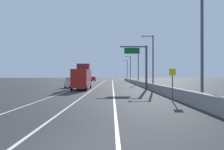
{
  "coord_description": "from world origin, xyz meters",
  "views": [
    {
      "loc": [
        1.29,
        -6.8,
        2.37
      ],
      "look_at": [
        1.07,
        42.96,
        2.5
      ],
      "focal_mm": 34.41,
      "sensor_mm": 36.0,
      "label": 1
    }
  ],
  "objects_px": {
    "speed_advisory_sign": "(173,82)",
    "car_white_2": "(72,83)",
    "car_green_1": "(87,80)",
    "lamp_post_right_fifth": "(128,69)",
    "lamp_post_right_second": "(152,58)",
    "lamp_post_right_fourth": "(131,67)",
    "overhead_sign_gantry": "(143,62)",
    "box_truck": "(83,77)",
    "lamp_post_right_near": "(200,37)",
    "lamp_post_right_third": "(138,64)",
    "car_red_0": "(94,79)"
  },
  "relations": [
    {
      "from": "lamp_post_right_second",
      "to": "box_truck",
      "type": "xyz_separation_m",
      "value": [
        -12.17,
        -2.09,
        -3.53
      ]
    },
    {
      "from": "lamp_post_right_second",
      "to": "lamp_post_right_near",
      "type": "bearing_deg",
      "value": -89.78
    },
    {
      "from": "speed_advisory_sign",
      "to": "car_white_2",
      "type": "distance_m",
      "value": 26.34
    },
    {
      "from": "overhead_sign_gantry",
      "to": "car_green_1",
      "type": "bearing_deg",
      "value": 115.5
    },
    {
      "from": "overhead_sign_gantry",
      "to": "car_green_1",
      "type": "xyz_separation_m",
      "value": [
        -12.74,
        26.71,
        -3.8
      ]
    },
    {
      "from": "car_white_2",
      "to": "lamp_post_right_fourth",
      "type": "bearing_deg",
      "value": 68.74
    },
    {
      "from": "lamp_post_right_second",
      "to": "car_red_0",
      "type": "distance_m",
      "value": 54.12
    },
    {
      "from": "speed_advisory_sign",
      "to": "lamp_post_right_fifth",
      "type": "relative_size",
      "value": 0.31
    },
    {
      "from": "lamp_post_right_near",
      "to": "speed_advisory_sign",
      "type": "bearing_deg",
      "value": 128.04
    },
    {
      "from": "speed_advisory_sign",
      "to": "box_truck",
      "type": "xyz_separation_m",
      "value": [
        -10.65,
        16.61,
        0.28
      ]
    },
    {
      "from": "lamp_post_right_fifth",
      "to": "box_truck",
      "type": "relative_size",
      "value": 1.09
    },
    {
      "from": "overhead_sign_gantry",
      "to": "car_white_2",
      "type": "bearing_deg",
      "value": 156.52
    },
    {
      "from": "lamp_post_right_fourth",
      "to": "speed_advisory_sign",
      "type": "bearing_deg",
      "value": -91.0
    },
    {
      "from": "overhead_sign_gantry",
      "to": "speed_advisory_sign",
      "type": "relative_size",
      "value": 2.5
    },
    {
      "from": "lamp_post_right_third",
      "to": "car_red_0",
      "type": "relative_size",
      "value": 2.05
    },
    {
      "from": "lamp_post_right_fifth",
      "to": "lamp_post_right_fourth",
      "type": "bearing_deg",
      "value": -90.86
    },
    {
      "from": "lamp_post_right_fourth",
      "to": "box_truck",
      "type": "bearing_deg",
      "value": -105.02
    },
    {
      "from": "speed_advisory_sign",
      "to": "box_truck",
      "type": "relative_size",
      "value": 0.34
    },
    {
      "from": "lamp_post_right_second",
      "to": "car_green_1",
      "type": "height_order",
      "value": "lamp_post_right_second"
    },
    {
      "from": "lamp_post_right_near",
      "to": "car_white_2",
      "type": "height_order",
      "value": "lamp_post_right_near"
    },
    {
      "from": "overhead_sign_gantry",
      "to": "lamp_post_right_second",
      "type": "xyz_separation_m",
      "value": [
        1.97,
        1.88,
        0.85
      ]
    },
    {
      "from": "car_green_1",
      "to": "car_white_2",
      "type": "xyz_separation_m",
      "value": [
        -0.42,
        -21.0,
        0.05
      ]
    },
    {
      "from": "lamp_post_right_near",
      "to": "lamp_post_right_third",
      "type": "distance_m",
      "value": 41.5
    },
    {
      "from": "lamp_post_right_fourth",
      "to": "lamp_post_right_fifth",
      "type": "relative_size",
      "value": 1.0
    },
    {
      "from": "lamp_post_right_second",
      "to": "car_white_2",
      "type": "xyz_separation_m",
      "value": [
        -15.13,
        3.83,
        -4.59
      ]
    },
    {
      "from": "overhead_sign_gantry",
      "to": "lamp_post_right_fifth",
      "type": "relative_size",
      "value": 0.78
    },
    {
      "from": "lamp_post_right_near",
      "to": "lamp_post_right_fifth",
      "type": "height_order",
      "value": "same"
    },
    {
      "from": "overhead_sign_gantry",
      "to": "lamp_post_right_fifth",
      "type": "xyz_separation_m",
      "value": [
        1.8,
        64.14,
        0.85
      ]
    },
    {
      "from": "lamp_post_right_fifth",
      "to": "car_green_1",
      "type": "distance_m",
      "value": 40.42
    },
    {
      "from": "lamp_post_right_near",
      "to": "car_red_0",
      "type": "distance_m",
      "value": 74.25
    },
    {
      "from": "car_green_1",
      "to": "car_white_2",
      "type": "distance_m",
      "value": 21.0
    },
    {
      "from": "speed_advisory_sign",
      "to": "box_truck",
      "type": "bearing_deg",
      "value": 122.66
    },
    {
      "from": "overhead_sign_gantry",
      "to": "lamp_post_right_fourth",
      "type": "height_order",
      "value": "lamp_post_right_fourth"
    },
    {
      "from": "speed_advisory_sign",
      "to": "lamp_post_right_fourth",
      "type": "relative_size",
      "value": 0.31
    },
    {
      "from": "overhead_sign_gantry",
      "to": "car_white_2",
      "type": "distance_m",
      "value": 14.83
    },
    {
      "from": "overhead_sign_gantry",
      "to": "box_truck",
      "type": "height_order",
      "value": "overhead_sign_gantry"
    },
    {
      "from": "lamp_post_right_near",
      "to": "car_red_0",
      "type": "relative_size",
      "value": 2.05
    },
    {
      "from": "overhead_sign_gantry",
      "to": "car_white_2",
      "type": "xyz_separation_m",
      "value": [
        -13.16,
        5.72,
        -3.75
      ]
    },
    {
      "from": "lamp_post_right_fourth",
      "to": "car_green_1",
      "type": "relative_size",
      "value": 2.34
    },
    {
      "from": "car_green_1",
      "to": "overhead_sign_gantry",
      "type": "bearing_deg",
      "value": -64.5
    },
    {
      "from": "overhead_sign_gantry",
      "to": "lamp_post_right_third",
      "type": "bearing_deg",
      "value": 85.3
    },
    {
      "from": "speed_advisory_sign",
      "to": "lamp_post_right_fifth",
      "type": "bearing_deg",
      "value": 89.04
    },
    {
      "from": "lamp_post_right_third",
      "to": "car_white_2",
      "type": "bearing_deg",
      "value": -131.61
    },
    {
      "from": "speed_advisory_sign",
      "to": "lamp_post_right_near",
      "type": "distance_m",
      "value": 4.61
    },
    {
      "from": "speed_advisory_sign",
      "to": "car_white_2",
      "type": "bearing_deg",
      "value": 121.12
    },
    {
      "from": "lamp_post_right_fourth",
      "to": "car_red_0",
      "type": "bearing_deg",
      "value": 144.4
    },
    {
      "from": "car_green_1",
      "to": "lamp_post_right_fifth",
      "type": "bearing_deg",
      "value": 68.76
    },
    {
      "from": "box_truck",
      "to": "overhead_sign_gantry",
      "type": "bearing_deg",
      "value": 1.18
    },
    {
      "from": "box_truck",
      "to": "lamp_post_right_fifth",
      "type": "bearing_deg",
      "value": 79.43
    },
    {
      "from": "lamp_post_right_third",
      "to": "car_green_1",
      "type": "distance_m",
      "value": 15.86
    }
  ]
}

